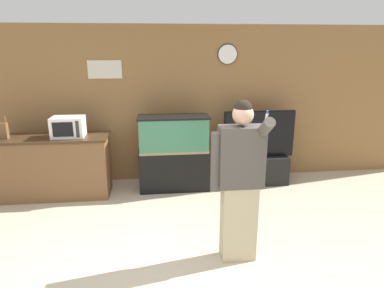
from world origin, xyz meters
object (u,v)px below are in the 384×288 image
tv_on_stand (258,162)px  person_standing (239,180)px  aquarium_on_stand (174,153)px  knife_block (2,131)px  microwave (68,127)px  counter_island (53,167)px

tv_on_stand → person_standing: (-0.85, -2.07, 0.55)m
aquarium_on_stand → person_standing: bearing=-73.7°
knife_block → tv_on_stand: bearing=3.1°
microwave → tv_on_stand: microwave is taller
tv_on_stand → knife_block: bearing=-176.9°
tv_on_stand → person_standing: size_ratio=0.71×
counter_island → tv_on_stand: tv_on_stand is taller
counter_island → microwave: (0.29, -0.03, 0.63)m
knife_block → aquarium_on_stand: size_ratio=0.28×
person_standing → aquarium_on_stand: bearing=106.3°
aquarium_on_stand → tv_on_stand: 1.44m
counter_island → aquarium_on_stand: (1.87, 0.07, 0.13)m
microwave → aquarium_on_stand: size_ratio=0.39×
knife_block → tv_on_stand: 3.99m
knife_block → tv_on_stand: knife_block is taller
microwave → knife_block: (-0.93, -0.01, -0.03)m
counter_island → aquarium_on_stand: aquarium_on_stand is taller
microwave → person_standing: size_ratio=0.27×
aquarium_on_stand → person_standing: (0.58, -1.98, 0.31)m
knife_block → counter_island: bearing=4.0°
knife_block → person_standing: person_standing is taller
aquarium_on_stand → counter_island: bearing=-177.7°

